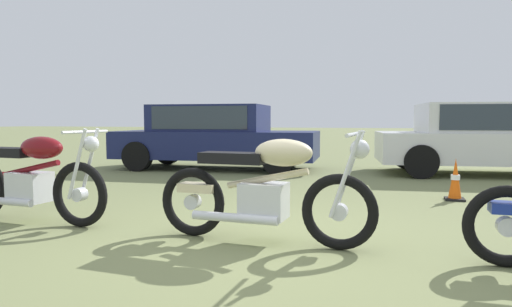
{
  "coord_description": "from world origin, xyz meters",
  "views": [
    {
      "loc": [
        1.1,
        -3.75,
        1.1
      ],
      "look_at": [
        -0.61,
        1.97,
        0.65
      ],
      "focal_mm": 31.64,
      "sensor_mm": 36.0,
      "label": 1
    }
  ],
  "objects_px": {
    "motorcycle_cream": "(264,190)",
    "traffic_cone": "(455,181)",
    "car_white": "(487,135)",
    "motorcycle_maroon": "(30,178)",
    "car_navy": "(214,133)"
  },
  "relations": [
    {
      "from": "motorcycle_cream",
      "to": "car_navy",
      "type": "relative_size",
      "value": 0.44
    },
    {
      "from": "car_white",
      "to": "traffic_cone",
      "type": "distance_m",
      "value": 3.53
    },
    {
      "from": "motorcycle_cream",
      "to": "car_white",
      "type": "height_order",
      "value": "car_white"
    },
    {
      "from": "car_navy",
      "to": "traffic_cone",
      "type": "distance_m",
      "value": 5.46
    },
    {
      "from": "motorcycle_cream",
      "to": "car_white",
      "type": "bearing_deg",
      "value": 67.71
    },
    {
      "from": "car_white",
      "to": "traffic_cone",
      "type": "xyz_separation_m",
      "value": [
        -1.0,
        -3.34,
        -0.53
      ]
    },
    {
      "from": "motorcycle_cream",
      "to": "motorcycle_maroon",
      "type": "bearing_deg",
      "value": -178.32
    },
    {
      "from": "car_navy",
      "to": "traffic_cone",
      "type": "height_order",
      "value": "car_navy"
    },
    {
      "from": "motorcycle_cream",
      "to": "traffic_cone",
      "type": "distance_m",
      "value": 3.42
    },
    {
      "from": "car_white",
      "to": "car_navy",
      "type": "bearing_deg",
      "value": 178.74
    },
    {
      "from": "motorcycle_maroon",
      "to": "car_white",
      "type": "relative_size",
      "value": 0.45
    },
    {
      "from": "car_white",
      "to": "traffic_cone",
      "type": "height_order",
      "value": "car_white"
    },
    {
      "from": "motorcycle_maroon",
      "to": "motorcycle_cream",
      "type": "bearing_deg",
      "value": 2.05
    },
    {
      "from": "car_white",
      "to": "motorcycle_maroon",
      "type": "bearing_deg",
      "value": -139.31
    },
    {
      "from": "motorcycle_maroon",
      "to": "car_white",
      "type": "height_order",
      "value": "car_white"
    }
  ]
}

